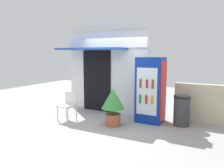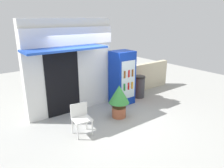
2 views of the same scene
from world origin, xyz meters
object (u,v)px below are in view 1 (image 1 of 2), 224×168
(trash_bin, at_px, (182,111))
(drink_cooler, at_px, (151,90))
(plastic_chair, at_px, (69,104))
(potted_plant_near_shop, at_px, (113,103))

(trash_bin, bearing_deg, drink_cooler, -176.97)
(plastic_chair, relative_size, potted_plant_near_shop, 0.80)
(drink_cooler, relative_size, trash_bin, 2.25)
(potted_plant_near_shop, bearing_deg, trash_bin, 27.31)
(drink_cooler, distance_m, plastic_chair, 2.48)
(drink_cooler, relative_size, potted_plant_near_shop, 1.83)
(plastic_chair, height_order, potted_plant_near_shop, potted_plant_near_shop)
(drink_cooler, height_order, trash_bin, drink_cooler)
(drink_cooler, distance_m, potted_plant_near_shop, 1.20)
(potted_plant_near_shop, relative_size, trash_bin, 1.23)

